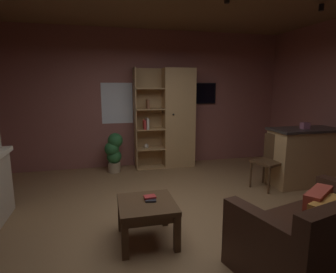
{
  "coord_description": "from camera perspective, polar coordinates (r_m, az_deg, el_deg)",
  "views": [
    {
      "loc": [
        -0.87,
        -3.16,
        1.73
      ],
      "look_at": [
        0.0,
        0.4,
        1.05
      ],
      "focal_mm": 29.1,
      "sensor_mm": 36.0,
      "label": 1
    }
  ],
  "objects": [
    {
      "name": "floor",
      "position": [
        3.71,
        1.53,
        -17.45
      ],
      "size": [
        6.32,
        5.41,
        0.02
      ],
      "primitive_type": "cube",
      "color": "olive",
      "rests_on": "ground"
    },
    {
      "name": "wall_mounted_tv",
      "position": [
        6.21,
        6.34,
        8.97
      ],
      "size": [
        0.82,
        0.06,
        0.46
      ],
      "color": "black"
    },
    {
      "name": "wall_back",
      "position": [
        5.97,
        -5.37,
        7.75
      ],
      "size": [
        6.44,
        0.06,
        2.9
      ],
      "primitive_type": "cube",
      "color": "#8E544C",
      "rests_on": "ground"
    },
    {
      "name": "bookshelf_cabinet",
      "position": [
        5.87,
        1.37,
        3.76
      ],
      "size": [
        1.27,
        0.41,
        2.1
      ],
      "color": "tan",
      "rests_on": "ground"
    },
    {
      "name": "potted_floor_plant",
      "position": [
        5.63,
        -11.28,
        -3.02
      ],
      "size": [
        0.37,
        0.32,
        0.8
      ],
      "color": "#9E896B",
      "rests_on": "ground"
    },
    {
      "name": "coffee_table",
      "position": [
        3.16,
        -4.44,
        -15.04
      ],
      "size": [
        0.62,
        0.65,
        0.46
      ],
      "color": "#4C331E",
      "rests_on": "ground"
    },
    {
      "name": "window_pane_back",
      "position": [
        5.89,
        -10.61,
        6.86
      ],
      "size": [
        0.65,
        0.01,
        0.85
      ],
      "primitive_type": "cube",
      "color": "white"
    },
    {
      "name": "dining_chair",
      "position": [
        4.98,
        20.64,
        -4.16
      ],
      "size": [
        0.54,
        0.54,
        0.92
      ],
      "color": "#4C331E",
      "rests_on": "ground"
    },
    {
      "name": "leather_couch",
      "position": [
        3.13,
        29.16,
        -18.06
      ],
      "size": [
        1.72,
        1.24,
        0.84
      ],
      "color": "#382116",
      "rests_on": "ground"
    },
    {
      "name": "track_light_spot_3",
      "position": [
        4.8,
        29.45,
        22.47
      ],
      "size": [
        0.07,
        0.07,
        0.09
      ],
      "primitive_type": "cylinder",
      "color": "black"
    },
    {
      "name": "tissue_box",
      "position": [
        5.21,
        26.77,
        2.03
      ],
      "size": [
        0.13,
        0.13,
        0.11
      ],
      "primitive_type": "cube",
      "rotation": [
        0.0,
        0.0,
        -0.13
      ],
      "color": "#995972",
      "rests_on": "kitchen_bar_counter"
    },
    {
      "name": "table_book_1",
      "position": [
        3.18,
        -3.82,
        -12.48
      ],
      "size": [
        0.14,
        0.11,
        0.02
      ],
      "primitive_type": "cube",
      "rotation": [
        0.0,
        0.0,
        0.1
      ],
      "color": "#B22D2D",
      "rests_on": "coffee_table"
    },
    {
      "name": "kitchen_bar_counter",
      "position": [
        5.47,
        27.75,
        -3.65
      ],
      "size": [
        1.52,
        0.6,
        1.01
      ],
      "color": "tan",
      "rests_on": "ground"
    },
    {
      "name": "table_book_0",
      "position": [
        3.14,
        -3.65,
        -13.21
      ],
      "size": [
        0.13,
        0.1,
        0.02
      ],
      "primitive_type": "cube",
      "rotation": [
        0.0,
        0.0,
        -0.13
      ],
      "color": "black",
      "rests_on": "coffee_table"
    }
  ]
}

